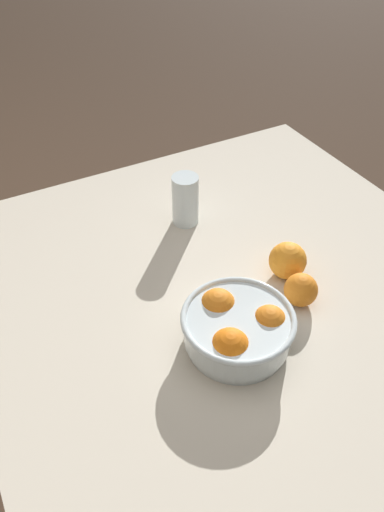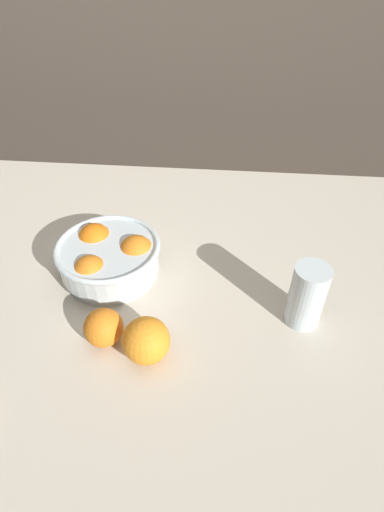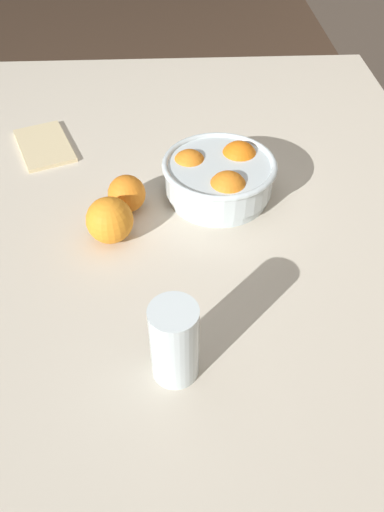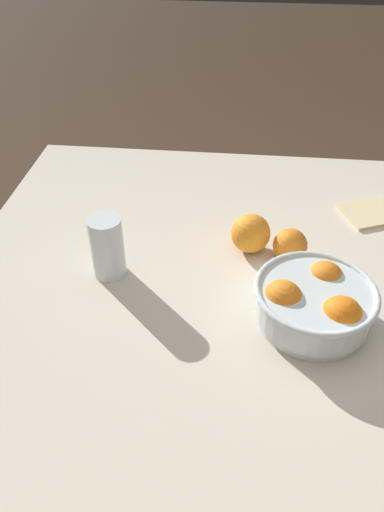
# 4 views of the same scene
# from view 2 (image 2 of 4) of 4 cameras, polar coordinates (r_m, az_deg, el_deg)

# --- Properties ---
(ground_plane) EXTENTS (12.00, 12.00, 0.00)m
(ground_plane) POSITION_cam_2_polar(r_m,az_deg,el_deg) (1.47, -6.59, -26.55)
(ground_plane) COLOR #4C3828
(dining_table) EXTENTS (1.36, 1.11, 0.75)m
(dining_table) POSITION_cam_2_polar(r_m,az_deg,el_deg) (0.88, -10.02, -9.41)
(dining_table) COLOR beige
(dining_table) RESTS_ON ground_plane
(fruit_bowl) EXTENTS (0.22, 0.22, 0.09)m
(fruit_bowl) POSITION_cam_2_polar(r_m,az_deg,el_deg) (0.86, -11.76, -0.13)
(fruit_bowl) COLOR silver
(fruit_bowl) RESTS_ON dining_table
(juice_glass) EXTENTS (0.07, 0.07, 0.13)m
(juice_glass) POSITION_cam_2_polar(r_m,az_deg,el_deg) (0.77, 15.98, -5.87)
(juice_glass) COLOR #F4A314
(juice_glass) RESTS_ON dining_table
(orange_loose_near_bowl) EXTENTS (0.08, 0.08, 0.08)m
(orange_loose_near_bowl) POSITION_cam_2_polar(r_m,az_deg,el_deg) (0.71, -6.57, -11.90)
(orange_loose_near_bowl) COLOR orange
(orange_loose_near_bowl) RESTS_ON dining_table
(orange_loose_front) EXTENTS (0.07, 0.07, 0.07)m
(orange_loose_front) POSITION_cam_2_polar(r_m,az_deg,el_deg) (0.74, -12.29, -9.97)
(orange_loose_front) COLOR orange
(orange_loose_front) RESTS_ON dining_table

